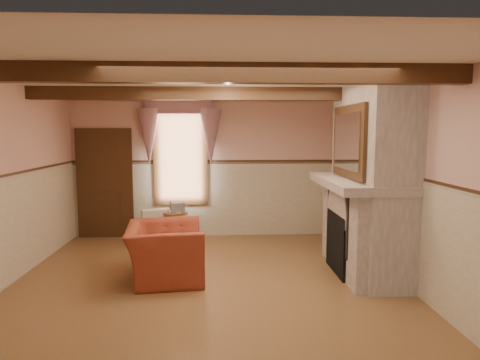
{
  "coord_description": "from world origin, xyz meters",
  "views": [
    {
      "loc": [
        0.2,
        -5.59,
        2.13
      ],
      "look_at": [
        0.49,
        0.8,
        1.39
      ],
      "focal_mm": 32.0,
      "sensor_mm": 36.0,
      "label": 1
    }
  ],
  "objects_px": {
    "armchair": "(165,252)",
    "bowl": "(357,175)",
    "oil_lamp": "(348,166)",
    "mantel_clock": "(348,169)",
    "radiator": "(160,224)",
    "side_table": "(176,226)"
  },
  "relations": [
    {
      "from": "armchair",
      "to": "bowl",
      "type": "relative_size",
      "value": 3.28
    },
    {
      "from": "armchair",
      "to": "bowl",
      "type": "height_order",
      "value": "bowl"
    },
    {
      "from": "armchair",
      "to": "oil_lamp",
      "type": "relative_size",
      "value": 4.32
    },
    {
      "from": "bowl",
      "to": "oil_lamp",
      "type": "xyz_separation_m",
      "value": [
        0.0,
        0.49,
        0.09
      ]
    },
    {
      "from": "mantel_clock",
      "to": "radiator",
      "type": "bearing_deg",
      "value": 154.4
    },
    {
      "from": "mantel_clock",
      "to": "oil_lamp",
      "type": "relative_size",
      "value": 0.86
    },
    {
      "from": "side_table",
      "to": "armchair",
      "type": "bearing_deg",
      "value": -88.18
    },
    {
      "from": "armchair",
      "to": "mantel_clock",
      "type": "height_order",
      "value": "mantel_clock"
    },
    {
      "from": "oil_lamp",
      "to": "bowl",
      "type": "bearing_deg",
      "value": -90.0
    },
    {
      "from": "armchair",
      "to": "side_table",
      "type": "relative_size",
      "value": 2.2
    },
    {
      "from": "radiator",
      "to": "mantel_clock",
      "type": "relative_size",
      "value": 2.92
    },
    {
      "from": "side_table",
      "to": "oil_lamp",
      "type": "distance_m",
      "value": 3.51
    },
    {
      "from": "side_table",
      "to": "mantel_clock",
      "type": "xyz_separation_m",
      "value": [
        2.92,
        -1.49,
        1.25
      ]
    },
    {
      "from": "armchair",
      "to": "mantel_clock",
      "type": "relative_size",
      "value": 5.05
    },
    {
      "from": "mantel_clock",
      "to": "bowl",
      "type": "bearing_deg",
      "value": -90.0
    },
    {
      "from": "armchair",
      "to": "radiator",
      "type": "relative_size",
      "value": 1.73
    },
    {
      "from": "oil_lamp",
      "to": "mantel_clock",
      "type": "bearing_deg",
      "value": -90.0
    },
    {
      "from": "bowl",
      "to": "radiator",
      "type": "bearing_deg",
      "value": 148.17
    },
    {
      "from": "oil_lamp",
      "to": "armchair",
      "type": "bearing_deg",
      "value": -165.23
    },
    {
      "from": "radiator",
      "to": "mantel_clock",
      "type": "height_order",
      "value": "mantel_clock"
    },
    {
      "from": "radiator",
      "to": "oil_lamp",
      "type": "height_order",
      "value": "oil_lamp"
    },
    {
      "from": "armchair",
      "to": "oil_lamp",
      "type": "distance_m",
      "value": 3.17
    }
  ]
}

